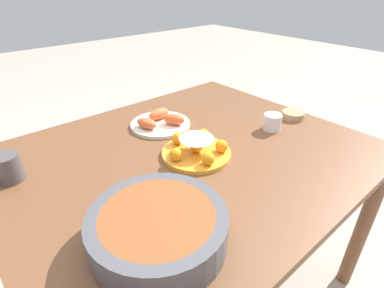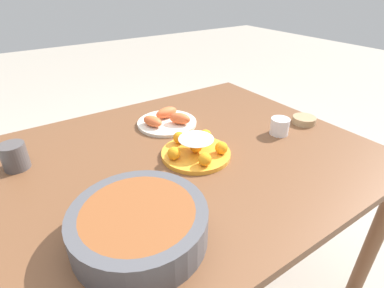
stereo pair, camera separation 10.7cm
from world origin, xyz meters
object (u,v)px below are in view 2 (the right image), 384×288
Objects in this scene: cake_plate at (196,149)px; sauce_bowl at (304,120)px; cup_near at (14,156)px; serving_bowl at (139,224)px; cup_far at (280,126)px; seafood_platter at (167,120)px; dining_table at (188,172)px.

cake_plate is 0.54m from sauce_bowl.
serving_bowl is at bearing 112.13° from cup_near.
serving_bowl reaches higher than cake_plate.
cup_far is at bearing 2.58° from sauce_bowl.
cup_near is (0.54, -0.27, 0.02)m from cake_plate.
seafood_platter is (-0.04, -0.28, -0.01)m from cake_plate.
seafood_platter is 0.58m from cup_near.
cup_near reaches higher than dining_table.
serving_bowl is 3.38× the size of sauce_bowl.
cake_plate is 0.61m from cup_near.
dining_table is at bearing -8.52° from sauce_bowl.
serving_bowl is 4.48× the size of cup_far.
sauce_bowl is at bearing 171.48° from dining_table.
cake_plate reaches higher than cup_far.
cup_near is (1.08, -0.32, 0.03)m from sauce_bowl.
cup_near is at bearing -26.78° from cake_plate.
dining_table is 14.36× the size of cup_near.
sauce_bowl is (-0.54, 0.04, -0.01)m from cake_plate.
cup_near reaches higher than cake_plate.
cup_near is at bearing -23.73° from dining_table.
cake_plate reaches higher than seafood_platter.
cake_plate reaches higher than sauce_bowl.
cake_plate reaches higher than dining_table.
sauce_bowl is at bearing -167.40° from serving_bowl.
serving_bowl is 0.90m from sauce_bowl.
serving_bowl is (0.32, 0.28, 0.14)m from dining_table.
cup_far is (-0.33, 0.33, 0.01)m from seafood_platter.
cup_far is at bearing 172.26° from cake_plate.
dining_table is at bearing -77.82° from cake_plate.
cup_far is (-0.38, 0.09, 0.12)m from dining_table.
serving_bowl reaches higher than dining_table.
serving_bowl is at bearing 14.88° from cup_far.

